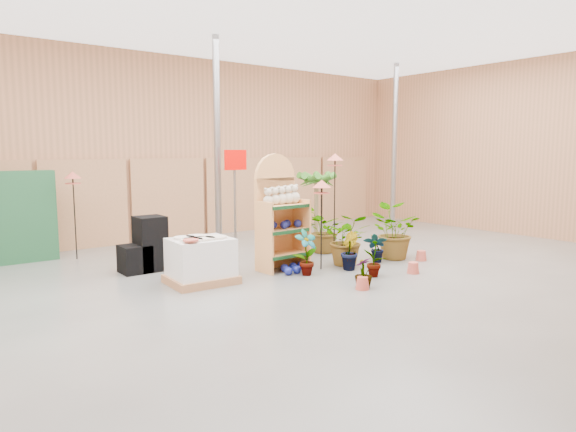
{
  "coord_description": "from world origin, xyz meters",
  "views": [
    {
      "loc": [
        -5.37,
        -5.84,
        2.18
      ],
      "look_at": [
        0.3,
        1.5,
        1.0
      ],
      "focal_mm": 32.0,
      "sensor_mm": 36.0,
      "label": 1
    }
  ],
  "objects_px": {
    "display_shelf": "(278,217)",
    "pallet_stack": "(201,261)",
    "potted_plant_2": "(348,239)",
    "bird_table_front": "(322,187)"
  },
  "relations": [
    {
      "from": "display_shelf",
      "to": "pallet_stack",
      "type": "height_order",
      "value": "display_shelf"
    },
    {
      "from": "potted_plant_2",
      "to": "pallet_stack",
      "type": "bearing_deg",
      "value": 170.28
    },
    {
      "from": "pallet_stack",
      "to": "bird_table_front",
      "type": "bearing_deg",
      "value": -8.12
    },
    {
      "from": "pallet_stack",
      "to": "potted_plant_2",
      "type": "bearing_deg",
      "value": -6.57
    },
    {
      "from": "display_shelf",
      "to": "pallet_stack",
      "type": "relative_size",
      "value": 1.93
    },
    {
      "from": "display_shelf",
      "to": "bird_table_front",
      "type": "height_order",
      "value": "display_shelf"
    },
    {
      "from": "display_shelf",
      "to": "potted_plant_2",
      "type": "xyz_separation_m",
      "value": [
        1.22,
        -0.58,
        -0.47
      ]
    },
    {
      "from": "display_shelf",
      "to": "pallet_stack",
      "type": "xyz_separation_m",
      "value": [
        -1.66,
        -0.09,
        -0.6
      ]
    },
    {
      "from": "pallet_stack",
      "to": "potted_plant_2",
      "type": "height_order",
      "value": "potted_plant_2"
    },
    {
      "from": "display_shelf",
      "to": "bird_table_front",
      "type": "relative_size",
      "value": 1.29
    }
  ]
}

